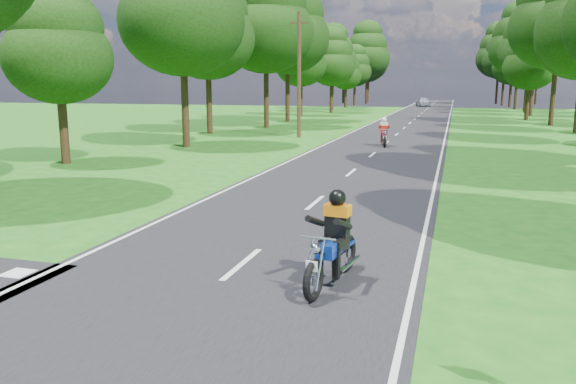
% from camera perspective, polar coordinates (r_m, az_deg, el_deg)
% --- Properties ---
extents(ground, '(160.00, 160.00, 0.00)m').
position_cam_1_polar(ground, '(9.37, -9.19, -11.00)').
color(ground, '#175814').
rests_on(ground, ground).
extents(main_road, '(7.00, 140.00, 0.02)m').
position_cam_1_polar(main_road, '(58.04, 12.76, 7.23)').
color(main_road, black).
rests_on(main_road, ground).
extents(road_markings, '(7.40, 140.00, 0.01)m').
position_cam_1_polar(road_markings, '(56.18, 12.48, 7.14)').
color(road_markings, silver).
rests_on(road_markings, main_road).
extents(treeline, '(40.00, 115.35, 14.78)m').
position_cam_1_polar(treeline, '(68.08, 14.90, 14.59)').
color(treeline, black).
rests_on(treeline, ground).
extents(telegraph_pole, '(1.20, 0.26, 8.00)m').
position_cam_1_polar(telegraph_pole, '(37.14, 1.13, 11.84)').
color(telegraph_pole, '#382616').
rests_on(telegraph_pole, ground).
extents(rider_near_blue, '(0.96, 2.08, 1.66)m').
position_cam_1_polar(rider_near_blue, '(9.74, 4.51, -4.74)').
color(rider_near_blue, '#0D2E99').
rests_on(rider_near_blue, main_road).
extents(rider_far_red, '(0.99, 2.03, 1.62)m').
position_cam_1_polar(rider_far_red, '(32.09, 9.73, 6.04)').
color(rider_far_red, '#B60E0F').
rests_on(rider_far_red, main_road).
extents(distant_car, '(2.82, 4.55, 1.44)m').
position_cam_1_polar(distant_car, '(90.84, 13.57, 8.90)').
color(distant_car, silver).
rests_on(distant_car, main_road).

